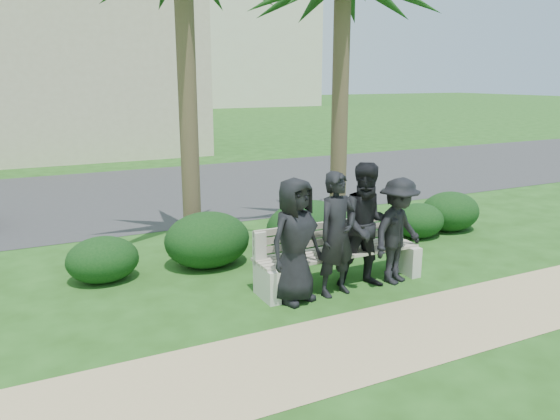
{
  "coord_description": "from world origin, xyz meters",
  "views": [
    {
      "loc": [
        -4.33,
        -6.64,
        3.06
      ],
      "look_at": [
        -0.52,
        1.0,
        0.98
      ],
      "focal_mm": 35.0,
      "sensor_mm": 36.0,
      "label": 1
    }
  ],
  "objects_px": {
    "park_bench": "(339,258)",
    "man_b": "(337,234)",
    "man_a": "(295,241)",
    "man_c": "(368,226)",
    "man_d": "(398,231)"
  },
  "relations": [
    {
      "from": "man_b",
      "to": "man_c",
      "type": "distance_m",
      "value": 0.57
    },
    {
      "from": "man_a",
      "to": "man_d",
      "type": "xyz_separation_m",
      "value": [
        1.73,
        -0.06,
        -0.07
      ]
    },
    {
      "from": "park_bench",
      "to": "man_b",
      "type": "height_order",
      "value": "man_b"
    },
    {
      "from": "man_d",
      "to": "park_bench",
      "type": "bearing_deg",
      "value": 139.32
    },
    {
      "from": "man_d",
      "to": "man_b",
      "type": "bearing_deg",
      "value": 160.48
    },
    {
      "from": "man_b",
      "to": "man_c",
      "type": "xyz_separation_m",
      "value": [
        0.56,
        0.05,
        0.04
      ]
    },
    {
      "from": "man_a",
      "to": "man_b",
      "type": "xyz_separation_m",
      "value": [
        0.65,
        -0.05,
        0.02
      ]
    },
    {
      "from": "man_b",
      "to": "park_bench",
      "type": "bearing_deg",
      "value": 42.27
    },
    {
      "from": "man_a",
      "to": "man_d",
      "type": "distance_m",
      "value": 1.73
    },
    {
      "from": "man_a",
      "to": "man_c",
      "type": "xyz_separation_m",
      "value": [
        1.21,
        -0.0,
        0.06
      ]
    },
    {
      "from": "man_c",
      "to": "man_b",
      "type": "bearing_deg",
      "value": -157.91
    },
    {
      "from": "park_bench",
      "to": "man_b",
      "type": "distance_m",
      "value": 0.63
    },
    {
      "from": "man_a",
      "to": "man_c",
      "type": "bearing_deg",
      "value": -16.53
    },
    {
      "from": "man_d",
      "to": "man_a",
      "type": "bearing_deg",
      "value": 159.09
    },
    {
      "from": "man_b",
      "to": "man_d",
      "type": "bearing_deg",
      "value": -10.23
    }
  ]
}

